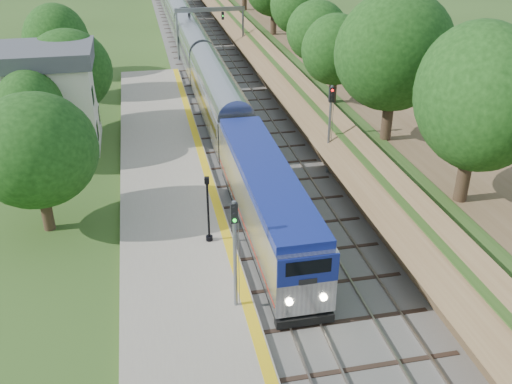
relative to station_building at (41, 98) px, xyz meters
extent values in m
cube|color=#4C4944|center=(16.00, 30.00, -4.03)|extent=(9.50, 170.00, 0.12)
cube|color=gray|center=(13.28, 30.00, -3.89)|extent=(0.08, 170.00, 0.16)
cube|color=gray|center=(14.72, 30.00, -3.89)|extent=(0.08, 170.00, 0.16)
cube|color=gray|center=(17.28, 30.00, -3.89)|extent=(0.08, 170.00, 0.16)
cube|color=gray|center=(18.72, 30.00, -3.89)|extent=(0.08, 170.00, 0.16)
cube|color=gray|center=(8.80, -14.00, -3.90)|extent=(6.40, 68.00, 0.38)
cube|color=gold|center=(11.65, -14.00, -3.70)|extent=(0.55, 68.00, 0.01)
cube|color=brown|center=(25.50, 30.00, -2.59)|extent=(9.00, 170.00, 3.00)
cube|color=brown|center=(21.60, 30.00, -2.79)|extent=(4.47, 170.00, 4.54)
cylinder|color=#332316|center=(24.00, -20.00, 0.22)|extent=(0.60, 0.60, 2.62)
sphere|color=#13340E|center=(24.00, -20.00, 3.79)|extent=(5.70, 5.70, 5.70)
cylinder|color=#332316|center=(24.00, 30.00, 0.22)|extent=(0.60, 0.60, 2.62)
cube|color=silver|center=(0.00, 0.00, -0.69)|extent=(8.00, 6.00, 6.80)
cube|color=#4A4C51|center=(0.00, 0.00, 3.31)|extent=(8.60, 6.60, 1.20)
cube|color=black|center=(4.01, -1.80, -2.29)|extent=(0.05, 1.10, 1.30)
cube|color=black|center=(4.01, 1.80, -2.29)|extent=(0.05, 1.10, 1.30)
cube|color=black|center=(4.01, -1.80, 0.51)|extent=(0.05, 1.10, 1.30)
cube|color=black|center=(4.01, 1.80, 0.51)|extent=(0.05, 1.10, 1.30)
cylinder|color=slate|center=(12.50, 25.00, -0.99)|extent=(0.24, 0.24, 6.20)
cylinder|color=slate|center=(20.50, 25.00, -0.99)|extent=(0.24, 0.24, 6.20)
cube|color=slate|center=(16.50, 25.00, 1.86)|extent=(8.40, 0.25, 0.50)
cube|color=black|center=(14.00, 24.85, 1.11)|extent=(0.30, 0.20, 0.90)
cube|color=black|center=(18.00, 24.85, 1.11)|extent=(0.30, 0.20, 0.90)
cylinder|color=#332316|center=(2.00, -4.00, -2.86)|extent=(0.60, 0.60, 2.45)
sphere|color=#13340E|center=(2.00, -4.00, 0.46)|extent=(5.32, 5.32, 5.32)
cylinder|color=#332316|center=(2.00, 12.00, -2.86)|extent=(0.60, 0.60, 2.45)
sphere|color=#13340E|center=(2.00, 12.00, 0.46)|extent=(5.32, 5.32, 5.32)
cube|color=black|center=(14.00, -16.54, -3.53)|extent=(2.60, 16.30, 0.57)
cube|color=#B7BAC1|center=(14.00, -16.54, -1.64)|extent=(2.83, 16.98, 3.21)
cube|color=navy|center=(14.00, -16.54, 0.17)|extent=(2.72, 16.30, 0.41)
cube|color=navy|center=(14.00, -25.06, -0.74)|extent=(2.80, 0.10, 1.41)
cube|color=black|center=(14.00, -25.10, -0.56)|extent=(2.07, 0.06, 0.71)
cube|color=#A4190F|center=(14.00, -16.54, -2.73)|extent=(2.85, 16.64, 0.09)
cube|color=#B7BAC1|center=(14.00, 1.98, -1.97)|extent=(2.83, 18.86, 3.68)
cube|color=#B7BAC1|center=(14.00, 21.44, -1.97)|extent=(2.83, 18.86, 3.68)
cube|color=#B7BAC1|center=(14.00, 40.90, -1.97)|extent=(2.83, 18.86, 3.68)
cylinder|color=black|center=(10.62, -17.03, -3.58)|extent=(0.40, 0.40, 0.27)
cylinder|color=black|center=(10.62, -17.03, -1.82)|extent=(0.13, 0.13, 3.51)
cube|color=black|center=(10.62, -17.03, 0.11)|extent=(0.30, 0.30, 0.36)
cube|color=silver|center=(10.62, -17.03, 0.11)|extent=(0.21, 0.21, 0.27)
cylinder|color=slate|center=(11.10, -23.06, -0.88)|extent=(0.18, 0.18, 5.66)
cube|color=black|center=(11.10, -23.06, 1.36)|extent=(0.33, 0.21, 0.98)
cylinder|color=#0CE526|center=(11.10, -23.19, 1.36)|extent=(0.16, 0.06, 0.16)
cylinder|color=slate|center=(20.20, -9.24, -0.74)|extent=(0.19, 0.19, 6.45)
cube|color=black|center=(20.20, -9.24, 1.86)|extent=(0.35, 0.23, 1.04)
cylinder|color=#FF0C0C|center=(20.20, -9.37, 1.86)|extent=(0.17, 0.06, 0.17)
camera|label=1|loc=(7.59, -44.66, 13.75)|focal=40.00mm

